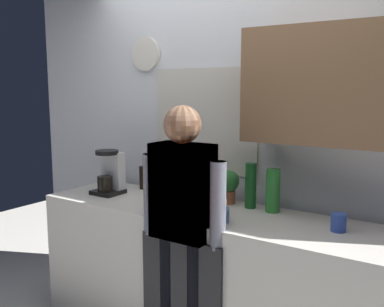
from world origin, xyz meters
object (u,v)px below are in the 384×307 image
Objects in this scene: bottle_dark_sauce at (143,178)px; mixing_bowl at (211,214)px; cup_yellow_cup at (221,206)px; person_guest at (183,216)px; person_at_sink at (183,216)px; cup_blue_mug at (339,223)px; bottle_clear_soda at (273,190)px; coffee_maker at (110,174)px; potted_plant at (228,184)px; bottle_red_vinegar at (185,191)px; bottle_green_wine at (251,185)px.

bottle_dark_sauce is 0.97m from mixing_bowl.
person_guest is (-0.08, -0.31, -0.00)m from cup_yellow_cup.
person_guest is at bearing 0.00° from person_at_sink.
person_guest is at bearing -104.98° from cup_yellow_cup.
bottle_dark_sauce reaches higher than cup_yellow_cup.
cup_blue_mug is at bearing 18.55° from mixing_bowl.
bottle_clear_soda is 3.29× the size of cup_yellow_cup.
coffee_maker is 1.18× the size of bottle_clear_soda.
bottle_red_vinegar is at bearing -128.49° from potted_plant.
coffee_maker is at bearing 170.15° from mixing_bowl.
bottle_clear_soda is at bearing 9.89° from coffee_maker.
bottle_green_wine is 0.95m from bottle_dark_sauce.
bottle_dark_sauce is 0.77m from potted_plant.
person_at_sink is (-0.01, -0.53, -0.09)m from potted_plant.
bottle_clear_soda is 0.34m from potted_plant.
cup_yellow_cup is 0.37× the size of potted_plant.
person_at_sink is at bearing -134.71° from mixing_bowl.
bottle_green_wine reaches higher than potted_plant.
mixing_bowl is 0.96× the size of potted_plant.
potted_plant is at bearing 167.27° from cup_blue_mug.
person_at_sink is (0.76, -0.54, -0.05)m from bottle_dark_sauce.
person_guest is at bearing -134.71° from mixing_bowl.
cup_blue_mug is at bearing -18.59° from bottle_clear_soda.
person_guest is at bearing -18.70° from coffee_maker.
bottle_green_wine is at bearing 165.11° from cup_blue_mug.
bottle_clear_soda is (1.22, 0.21, -0.01)m from coffee_maker.
person_guest is (0.00, 0.00, 0.00)m from person_at_sink.
person_at_sink is (-0.81, -0.35, -0.01)m from cup_blue_mug.
coffee_maker is 0.92m from person_at_sink.
bottle_dark_sauce is 1.80× the size of cup_blue_mug.
cup_yellow_cup reaches higher than mixing_bowl.
person_at_sink is at bearing -57.65° from bottle_red_vinegar.
mixing_bowl is (-0.69, -0.23, -0.01)m from cup_blue_mug.
bottle_red_vinegar is at bearing -21.19° from person_guest.
cup_blue_mug reaches higher than cup_yellow_cup.
mixing_bowl is (-0.07, -0.39, -0.11)m from bottle_green_wine.
person_guest is (0.76, -0.54, -0.05)m from bottle_dark_sauce.
coffee_maker is 0.91m from potted_plant.
cup_yellow_cup is 0.32m from person_at_sink.
bottle_dark_sauce is at bearing 179.48° from potted_plant.
person_at_sink is 1.00× the size of person_guest.
bottle_green_wine is at bearing 176.18° from bottle_clear_soda.
bottle_dark_sauce is 0.82× the size of mixing_bowl.
coffee_maker reaches higher than cup_yellow_cup.
potted_plant reaches higher than bottle_red_vinegar.
coffee_maker is 1.01m from mixing_bowl.
bottle_green_wine is at bearing 31.59° from bottle_red_vinegar.
coffee_maker is 0.92m from person_guest.
coffee_maker is 0.69m from bottle_red_vinegar.
bottle_green_wine is 0.56m from person_guest.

